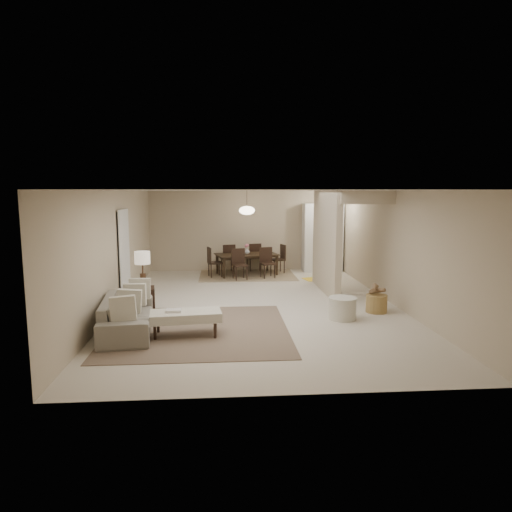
{
  "coord_description": "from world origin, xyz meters",
  "views": [
    {
      "loc": [
        -0.76,
        -9.75,
        2.48
      ],
      "look_at": [
        -0.01,
        0.26,
        1.05
      ],
      "focal_mm": 32.0,
      "sensor_mm": 36.0,
      "label": 1
    }
  ],
  "objects": [
    {
      "name": "pendant_light",
      "position": [
        -0.02,
        3.64,
        1.92
      ],
      "size": [
        0.46,
        0.46,
        0.71
      ],
      "color": "#4C3220",
      "rests_on": "ceiling"
    },
    {
      "name": "ceiling",
      "position": [
        0.0,
        0.0,
        2.5
      ],
      "size": [
        9.0,
        9.0,
        0.0
      ],
      "primitive_type": "plane",
      "rotation": [
        3.14,
        0.0,
        0.0
      ],
      "color": "white",
      "rests_on": "back_wall"
    },
    {
      "name": "yellow_mat",
      "position": [
        1.99,
        2.84,
        0.01
      ],
      "size": [
        0.98,
        0.73,
        0.01
      ],
      "primitive_type": "cube",
      "rotation": [
        0.0,
        0.0,
        0.24
      ],
      "color": "yellow",
      "rests_on": "floor"
    },
    {
      "name": "round_pouf",
      "position": [
        1.57,
        -1.24,
        0.21
      ],
      "size": [
        0.55,
        0.55,
        0.43
      ],
      "primitive_type": "cylinder",
      "color": "beige",
      "rests_on": "floor"
    },
    {
      "name": "back_wall",
      "position": [
        0.0,
        4.5,
        1.25
      ],
      "size": [
        6.0,
        0.0,
        6.0
      ],
      "primitive_type": "plane",
      "rotation": [
        1.57,
        0.0,
        0.0
      ],
      "color": "#C0B091",
      "rests_on": "floor"
    },
    {
      "name": "ottoman_bench",
      "position": [
        -1.4,
        -2.06,
        0.35
      ],
      "size": [
        1.26,
        0.68,
        0.43
      ],
      "rotation": [
        0.0,
        0.0,
        0.11
      ],
      "color": "beige",
      "rests_on": "living_rug"
    },
    {
      "name": "pantry_cabinet",
      "position": [
        2.35,
        4.15,
        1.05
      ],
      "size": [
        1.2,
        0.55,
        2.1
      ],
      "primitive_type": "cube",
      "color": "white",
      "rests_on": "floor"
    },
    {
      "name": "vase",
      "position": [
        -0.02,
        3.64,
        0.71
      ],
      "size": [
        0.17,
        0.17,
        0.17
      ],
      "primitive_type": "imported",
      "rotation": [
        0.0,
        0.0,
        -0.03
      ],
      "color": "silver",
      "rests_on": "dining_table"
    },
    {
      "name": "doorway",
      "position": [
        -2.97,
        0.6,
        1.02
      ],
      "size": [
        0.04,
        0.9,
        2.04
      ],
      "primitive_type": "cube",
      "color": "black",
      "rests_on": "floor"
    },
    {
      "name": "left_wall",
      "position": [
        -3.0,
        0.0,
        1.25
      ],
      "size": [
        0.0,
        9.0,
        9.0
      ],
      "primitive_type": "plane",
      "rotation": [
        1.57,
        0.0,
        1.57
      ],
      "color": "#C0B091",
      "rests_on": "floor"
    },
    {
      "name": "flush_light",
      "position": [
        2.3,
        3.2,
        2.46
      ],
      "size": [
        0.44,
        0.44,
        0.05
      ],
      "primitive_type": "cylinder",
      "color": "white",
      "rests_on": "ceiling"
    },
    {
      "name": "table_lamp",
      "position": [
        -2.4,
        -0.34,
        1.06
      ],
      "size": [
        0.32,
        0.32,
        0.76
      ],
      "color": "#4C3220",
      "rests_on": "side_table"
    },
    {
      "name": "dining_table",
      "position": [
        -0.02,
        3.64,
        0.31
      ],
      "size": [
        1.98,
        1.42,
        0.63
      ],
      "primitive_type": "imported",
      "rotation": [
        0.0,
        0.0,
        0.25
      ],
      "color": "black",
      "rests_on": "dining_rug"
    },
    {
      "name": "partition",
      "position": [
        1.8,
        1.25,
        1.25
      ],
      "size": [
        0.15,
        2.5,
        2.5
      ],
      "primitive_type": "cube",
      "color": "#C0B091",
      "rests_on": "floor"
    },
    {
      "name": "wicker_basket",
      "position": [
        2.41,
        -0.79,
        0.18
      ],
      "size": [
        0.56,
        0.56,
        0.37
      ],
      "primitive_type": "cylinder",
      "rotation": [
        0.0,
        0.0,
        -0.36
      ],
      "color": "olive",
      "rests_on": "floor"
    },
    {
      "name": "side_table",
      "position": [
        -2.4,
        -0.34,
        0.25
      ],
      "size": [
        0.51,
        0.51,
        0.5
      ],
      "primitive_type": "cube",
      "rotation": [
        0.0,
        0.0,
        0.16
      ],
      "color": "black",
      "rests_on": "floor"
    },
    {
      "name": "dining_chairs",
      "position": [
        -0.02,
        3.64,
        0.44
      ],
      "size": [
        2.36,
        1.94,
        0.87
      ],
      "color": "black",
      "rests_on": "dining_rug"
    },
    {
      "name": "floor",
      "position": [
        0.0,
        0.0,
        0.0
      ],
      "size": [
        9.0,
        9.0,
        0.0
      ],
      "primitive_type": "plane",
      "color": "beige",
      "rests_on": "ground"
    },
    {
      "name": "living_rug",
      "position": [
        -1.2,
        -1.76,
        0.01
      ],
      "size": [
        3.2,
        3.2,
        0.01
      ],
      "primitive_type": "cube",
      "color": "brown",
      "rests_on": "floor"
    },
    {
      "name": "right_wall",
      "position": [
        3.0,
        0.0,
        1.25
      ],
      "size": [
        0.0,
        9.0,
        9.0
      ],
      "primitive_type": "plane",
      "rotation": [
        1.57,
        0.0,
        -1.57
      ],
      "color": "#C0B091",
      "rests_on": "floor"
    },
    {
      "name": "sofa",
      "position": [
        -2.45,
        -1.76,
        0.31
      ],
      "size": [
        2.19,
        1.07,
        0.61
      ],
      "primitive_type": "imported",
      "rotation": [
        0.0,
        0.0,
        1.69
      ],
      "color": "gray",
      "rests_on": "floor"
    },
    {
      "name": "dining_rug",
      "position": [
        -0.02,
        3.64,
        0.01
      ],
      "size": [
        2.8,
        2.1,
        0.01
      ],
      "primitive_type": "cube",
      "color": "#8D7457",
      "rests_on": "floor"
    }
  ]
}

